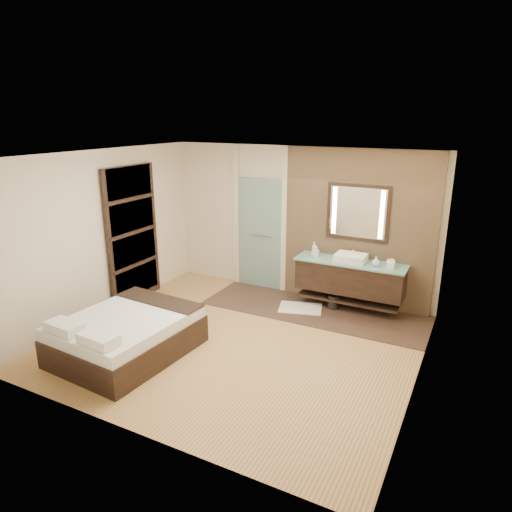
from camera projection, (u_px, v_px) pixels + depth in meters
The scene contains 15 objects.
floor at pixel (238, 342), 6.73m from camera, with size 5.00×5.00×0.00m, color olive.
tile_strip at pixel (314, 310), 7.83m from camera, with size 3.80×1.30×0.01m, color #3D2821.
stone_wall at pixel (357, 229), 7.73m from camera, with size 2.60×0.08×2.70m, color tan.
vanity at pixel (350, 277), 7.71m from camera, with size 1.85×0.55×0.88m.
mirror_unit at pixel (358, 213), 7.60m from camera, with size 1.06×0.04×0.96m.
frosted_door at pixel (260, 229), 8.59m from camera, with size 1.10×0.12×2.70m.
shoji_partition at pixel (133, 235), 7.94m from camera, with size 0.06×1.20×2.40m.
bed at pixel (127, 335), 6.32m from camera, with size 1.56×1.90×0.70m.
bath_mat at pixel (300, 308), 7.87m from camera, with size 0.72×0.50×0.02m, color silver.
waste_bin at pixel (334, 302), 7.85m from camera, with size 0.20×0.20×0.25m, color black.
tissue_box at pixel (390, 265), 7.26m from camera, with size 0.12×0.12×0.10m, color white.
soap_bottle_a at pixel (314, 249), 7.88m from camera, with size 0.09×0.10×0.25m, color silver.
soap_bottle_b at pixel (317, 252), 7.85m from camera, with size 0.08×0.08×0.17m, color #B2B2B2.
soap_bottle_c at pixel (376, 261), 7.36m from camera, with size 0.13×0.13×0.16m, color silver.
cup at pixel (391, 263), 7.39m from camera, with size 0.13×0.13×0.10m, color white.
Camera 1 is at (3.01, -5.26, 3.21)m, focal length 32.00 mm.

